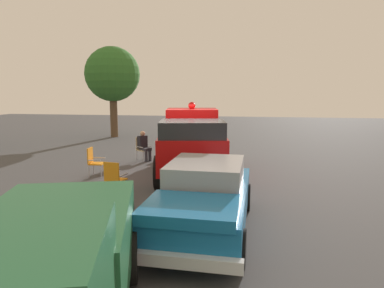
{
  "coord_description": "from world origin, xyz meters",
  "views": [
    {
      "loc": [
        11.56,
        2.24,
        2.97
      ],
      "look_at": [
        -0.19,
        0.24,
        1.14
      ],
      "focal_mm": 31.78,
      "sensor_mm": 36.0,
      "label": 1
    }
  ],
  "objects": [
    {
      "name": "ground_plane",
      "position": [
        0.0,
        0.0,
        0.0
      ],
      "size": [
        60.0,
        60.0,
        0.0
      ],
      "primitive_type": "plane",
      "color": "#424244"
    },
    {
      "name": "vintage_fire_truck",
      "position": [
        -0.42,
        0.2,
        1.2
      ],
      "size": [
        6.24,
        3.24,
        2.59
      ],
      "color": "black",
      "rests_on": "ground"
    },
    {
      "name": "classic_hot_rod",
      "position": [
        4.65,
        1.32,
        0.75
      ],
      "size": [
        4.4,
        2.0,
        1.46
      ],
      "color": "black",
      "rests_on": "ground"
    },
    {
      "name": "parked_pickup",
      "position": [
        8.63,
        0.04,
        0.99
      ],
      "size": [
        5.11,
        3.1,
        1.9
      ],
      "color": "black",
      "rests_on": "ground"
    },
    {
      "name": "lawn_chair_near_truck",
      "position": [
        -2.53,
        -2.37,
        0.59
      ],
      "size": [
        0.68,
        0.68,
        1.02
      ],
      "color": "#B7BABF",
      "rests_on": "ground"
    },
    {
      "name": "lawn_chair_by_car",
      "position": [
        2.66,
        -1.53,
        0.59
      ],
      "size": [
        0.57,
        0.58,
        1.02
      ],
      "color": "#B7BABF",
      "rests_on": "ground"
    },
    {
      "name": "lawn_chair_spare",
      "position": [
        0.52,
        -3.18,
        0.59
      ],
      "size": [
        0.56,
        0.55,
        1.02
      ],
      "color": "#B7BABF",
      "rests_on": "ground"
    },
    {
      "name": "spectator_seated",
      "position": [
        -2.46,
        -2.27,
        0.7
      ],
      "size": [
        0.61,
        0.65,
        1.29
      ],
      "color": "#383842",
      "rests_on": "ground"
    },
    {
      "name": "oak_tree_right",
      "position": [
        -9.75,
        -6.64,
        4.07
      ],
      "size": [
        3.54,
        3.54,
        5.88
      ],
      "color": "brown",
      "rests_on": "ground"
    },
    {
      "name": "traffic_cone",
      "position": [
        -3.08,
        -1.01,
        0.31
      ],
      "size": [
        0.4,
        0.4,
        0.64
      ],
      "color": "orange",
      "rests_on": "ground"
    }
  ]
}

